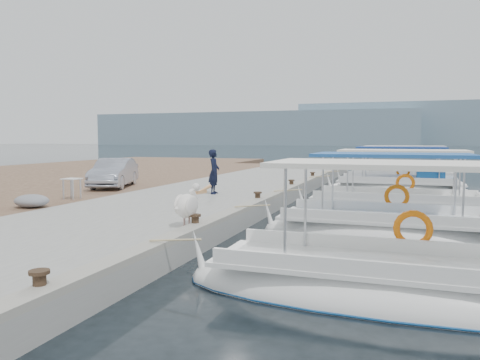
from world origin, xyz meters
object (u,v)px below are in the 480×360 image
object	(u,v)px
fishing_caique_d	(398,189)
fisherman	(214,172)
parked_car	(114,173)
pelican	(188,205)
fishing_caique_c	(395,211)
fishing_caique_e	(400,184)
fishing_caique_b	(383,234)
fishing_caique_a	(393,292)

from	to	relation	value
fishing_caique_d	fisherman	bearing A→B (deg)	-132.81
parked_car	pelican	bearing A→B (deg)	-65.27
fishing_caique_c	fishing_caique_e	world-z (taller)	same
fishing_caique_e	fishing_caique_b	bearing A→B (deg)	-91.06
fishing_caique_c	parked_car	world-z (taller)	fishing_caique_c
fishing_caique_c	fishing_caique_e	distance (m)	10.54
fishing_caique_c	pelican	world-z (taller)	fishing_caique_c
fishing_caique_a	parked_car	world-z (taller)	fishing_caique_a
fishing_caique_b	fishing_caique_c	size ratio (longest dim) A/B	0.93
fisherman	parked_car	bearing A→B (deg)	70.19
fishing_caique_d	parked_car	size ratio (longest dim) A/B	1.77
parked_car	fishing_caique_d	bearing A→B (deg)	8.90
fishing_caique_a	pelican	xyz separation A→B (m)	(-4.74, 2.27, 0.90)
fishing_caique_e	fishing_caique_a	bearing A→B (deg)	-89.80
fishing_caique_a	fisherman	size ratio (longest dim) A/B	4.19
fishing_caique_d	fisherman	size ratio (longest dim) A/B	3.96
fishing_caique_d	fishing_caique_b	bearing A→B (deg)	-91.30
fishing_caique_d	parked_car	world-z (taller)	fishing_caique_d
fishing_caique_b	fisherman	size ratio (longest dim) A/B	3.79
fishing_caique_b	pelican	size ratio (longest dim) A/B	4.87
fishing_caique_b	parked_car	distance (m)	12.49
fishing_caique_d	pelican	bearing A→B (deg)	-108.87
fishing_caique_c	fishing_caique_d	size ratio (longest dim) A/B	1.03
fishing_caique_d	pelican	distance (m)	14.41
fishing_caique_b	pelican	world-z (taller)	fishing_caique_b
fishing_caique_a	parked_car	bearing A→B (deg)	140.90
fishing_caique_a	fisherman	world-z (taller)	fishing_caique_a
fishing_caique_a	pelican	world-z (taller)	fishing_caique_a
pelican	fisherman	size ratio (longest dim) A/B	0.78
fishing_caique_b	parked_car	world-z (taller)	fishing_caique_b
fishing_caique_c	fishing_caique_e	size ratio (longest dim) A/B	0.99
fishing_caique_a	fishing_caique_c	world-z (taller)	same
fishing_caique_a	parked_car	distance (m)	15.26
fishing_caique_e	pelican	xyz separation A→B (m)	(-4.67, -17.34, 0.90)
fishing_caique_a	fishing_caique_b	size ratio (longest dim) A/B	1.11
fishing_caique_b	fishing_caique_d	size ratio (longest dim) A/B	0.96
fishing_caique_c	fisherman	distance (m)	6.74
fishing_caique_a	fishing_caique_d	size ratio (longest dim) A/B	1.06
fishing_caique_c	pelican	size ratio (longest dim) A/B	5.22
pelican	fisherman	xyz separation A→B (m)	(-1.98, 6.45, 0.32)
parked_car	fisherman	bearing A→B (deg)	-29.09
fishing_caique_b	fishing_caique_d	bearing A→B (deg)	88.70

